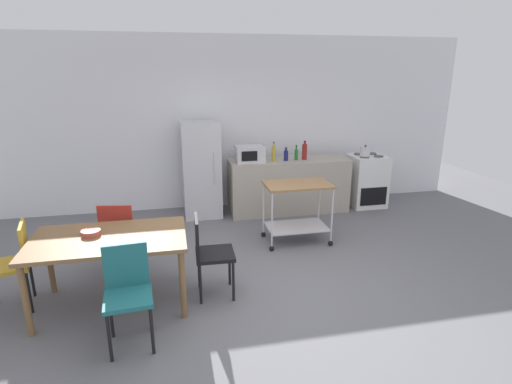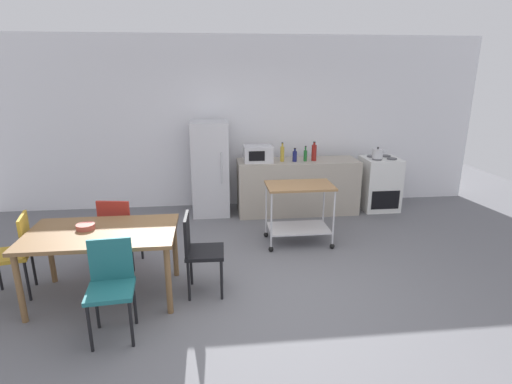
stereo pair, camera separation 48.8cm
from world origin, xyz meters
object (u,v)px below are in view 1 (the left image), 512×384
(chair_mustard, at_px, (14,260))
(bottle_olive_oil, at_px, (274,153))
(microwave, at_px, (250,154))
(chair_black, at_px, (209,250))
(fruit_bowl, at_px, (91,233))
(chair_teal, at_px, (128,289))
(bottle_sesame_oil, at_px, (304,151))
(bottle_wine, at_px, (286,155))
(chair_red, at_px, (120,233))
(kettle, at_px, (365,151))
(stove_oven, at_px, (366,180))
(refrigerator, at_px, (202,170))
(bottle_soy_sauce, at_px, (296,154))
(kitchen_cart, at_px, (297,203))
(dining_table, at_px, (109,244))

(chair_mustard, height_order, bottle_olive_oil, bottle_olive_oil)
(chair_mustard, relative_size, microwave, 1.93)
(chair_black, bearing_deg, fruit_bowl, 86.82)
(chair_teal, relative_size, bottle_sesame_oil, 2.84)
(chair_teal, distance_m, bottle_wine, 3.81)
(bottle_sesame_oil, bearing_deg, chair_red, -148.51)
(bottle_sesame_oil, xyz_separation_m, kettle, (1.08, -0.03, -0.04))
(stove_oven, relative_size, microwave, 2.00)
(refrigerator, xyz_separation_m, kettle, (2.78, -0.18, 0.23))
(bottle_olive_oil, relative_size, bottle_wine, 1.41)
(bottle_olive_oil, relative_size, bottle_soy_sauce, 1.25)
(chair_red, relative_size, kitchen_cart, 0.98)
(chair_teal, bearing_deg, bottle_soy_sauce, 46.01)
(dining_table, distance_m, refrigerator, 2.78)
(chair_red, distance_m, microwave, 2.61)
(chair_black, height_order, fruit_bowl, chair_black)
(chair_mustard, height_order, kitchen_cart, chair_mustard)
(chair_black, distance_m, kettle, 3.80)
(dining_table, xyz_separation_m, fruit_bowl, (-0.17, 0.08, 0.11))
(chair_black, bearing_deg, bottle_wine, -30.77)
(kettle, bearing_deg, refrigerator, 176.30)
(chair_red, xyz_separation_m, bottle_soy_sauce, (2.66, 1.70, 0.48))
(refrigerator, height_order, bottle_olive_oil, refrigerator)
(bottle_sesame_oil, xyz_separation_m, fruit_bowl, (-2.99, -2.31, -0.26))
(kitchen_cart, xyz_separation_m, bottle_sesame_oil, (0.50, 1.24, 0.46))
(kettle, bearing_deg, chair_black, -140.82)
(dining_table, bearing_deg, chair_teal, -71.34)
(microwave, xyz_separation_m, bottle_olive_oil, (0.40, -0.01, -0.00))
(chair_black, bearing_deg, chair_teal, 131.69)
(chair_black, distance_m, bottle_sesame_oil, 3.08)
(chair_red, bearing_deg, bottle_sesame_oil, -139.07)
(chair_teal, relative_size, kitchen_cart, 0.98)
(dining_table, xyz_separation_m, microwave, (1.90, 2.41, 0.36))
(dining_table, distance_m, bottle_olive_oil, 3.33)
(microwave, relative_size, fruit_bowl, 2.46)
(chair_mustard, relative_size, refrigerator, 0.57)
(chair_teal, distance_m, kettle, 4.78)
(bottle_sesame_oil, bearing_deg, fruit_bowl, -142.29)
(chair_red, height_order, kettle, kettle)
(bottle_wine, xyz_separation_m, bottle_sesame_oil, (0.33, 0.03, 0.05))
(chair_mustard, bearing_deg, kettle, 102.24)
(chair_mustard, bearing_deg, chair_teal, 42.92)
(chair_red, xyz_separation_m, kitchen_cart, (2.30, 0.48, 0.05))
(chair_teal, xyz_separation_m, bottle_sesame_oil, (2.60, 3.05, 0.52))
(stove_oven, bearing_deg, bottle_soy_sauce, -176.57)
(dining_table, relative_size, stove_oven, 1.63)
(bottle_soy_sauce, relative_size, kettle, 1.04)
(chair_red, xyz_separation_m, stove_oven, (4.00, 1.78, -0.07))
(kitchen_cart, relative_size, bottle_wine, 4.13)
(stove_oven, bearing_deg, chair_red, -155.98)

